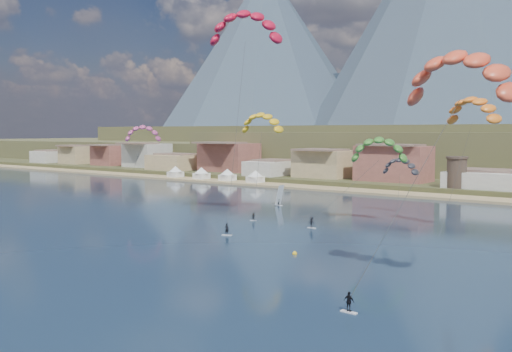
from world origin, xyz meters
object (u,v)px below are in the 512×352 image
at_px(kitesurfer_orange, 460,70).
at_px(windsurfer, 279,199).
at_px(kitesurfer_green, 378,146).
at_px(kitesurfer_yellow, 262,120).
at_px(buoy, 295,254).
at_px(kitesurfer_red, 245,23).
at_px(watchtower, 457,172).

height_order(kitesurfer_orange, windsurfer, kitesurfer_orange).
xyz_separation_m(kitesurfer_orange, kitesurfer_green, (-27.91, 38.45, -9.08)).
relative_size(kitesurfer_yellow, windsurfer, 4.85).
bearing_deg(kitesurfer_yellow, windsurfer, 108.81).
xyz_separation_m(kitesurfer_yellow, kitesurfer_orange, (55.00, -38.37, 3.91)).
xyz_separation_m(windsurfer, buoy, (33.97, -43.38, -1.41)).
relative_size(kitesurfer_red, kitesurfer_yellow, 1.75).
distance_m(kitesurfer_yellow, windsurfer, 22.19).
bearing_deg(buoy, kitesurfer_red, 143.40).
bearing_deg(kitesurfer_green, windsurfer, 159.15).
bearing_deg(kitesurfer_green, kitesurfer_red, -142.89).
xyz_separation_m(watchtower, kitesurfer_green, (5.58, -58.75, 8.24)).
height_order(kitesurfer_red, buoy, kitesurfer_red).
xyz_separation_m(kitesurfer_orange, windsurfer, (-59.07, 50.31, -22.16)).
distance_m(kitesurfer_orange, kitesurfer_green, 48.38).
bearing_deg(buoy, windsurfer, 128.06).
distance_m(kitesurfer_red, kitesurfer_orange, 54.76).
bearing_deg(windsurfer, kitesurfer_green, -20.85).
relative_size(kitesurfer_orange, windsurfer, 5.78).
distance_m(watchtower, kitesurfer_orange, 104.26).
bearing_deg(kitesurfer_green, kitesurfer_orange, -54.02).
distance_m(watchtower, kitesurfer_yellow, 64.06).
bearing_deg(kitesurfer_orange, watchtower, 109.01).
relative_size(kitesurfer_yellow, kitesurfer_orange, 0.84).
relative_size(kitesurfer_green, buoy, 29.25).
height_order(kitesurfer_red, windsurfer, kitesurfer_red).
xyz_separation_m(kitesurfer_green, windsurfer, (-31.15, 11.86, -13.08)).
height_order(watchtower, windsurfer, watchtower).
bearing_deg(buoy, watchtower, 95.31).
relative_size(watchtower, buoy, 13.02).
xyz_separation_m(kitesurfer_yellow, buoy, (29.90, -31.44, -19.67)).
xyz_separation_m(kitesurfer_red, kitesurfer_yellow, (-7.46, 14.77, -17.37)).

